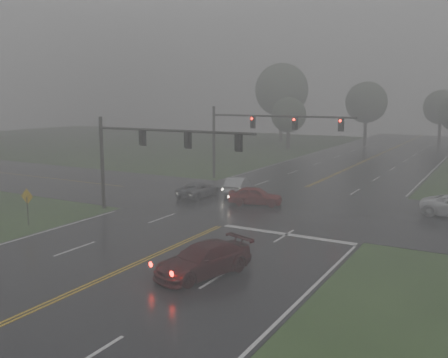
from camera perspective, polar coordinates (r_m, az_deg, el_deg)
The scene contains 15 objects.
ground at distance 21.83m, azimuth -19.84°, elevation -13.44°, with size 180.00×180.00×0.00m, color #29451D.
main_road at distance 37.31m, azimuth 4.06°, elevation -3.39°, with size 18.00×160.00×0.02m, color black.
cross_street at distance 39.08m, azimuth 5.32°, elevation -2.82°, with size 120.00×14.00×0.02m, color black.
stop_bar at distance 30.58m, azimuth 7.18°, elevation -6.34°, with size 8.50×0.50×0.01m, color silver.
sedan_maroon at distance 23.86m, azimuth -2.36°, elevation -10.87°, with size 2.05×5.05×1.46m, color #3E0B0E.
sedan_red at distance 38.55m, azimuth 3.61°, elevation -2.97°, with size 1.67×4.14×1.41m, color maroon.
sedan_silver at distance 42.82m, azimuth 1.57°, elevation -1.69°, with size 1.50×4.30×1.42m, color #ADB1B5.
car_grey at distance 41.59m, azimuth -2.90°, elevation -2.04°, with size 1.99×4.32×1.20m, color #55575C.
signal_gantry_near at distance 35.13m, azimuth -9.14°, elevation 3.65°, with size 12.70×0.30×6.81m.
signal_gantry_far at distance 48.46m, azimuth 3.54°, elevation 5.75°, with size 14.58×0.37×7.28m.
sign_diamond_west at distance 34.44m, azimuth -21.57°, elevation -2.32°, with size 1.02×0.12×2.44m.
tree_nw_a at distance 79.73m, azimuth 7.40°, elevation 7.28°, with size 5.54×5.54×8.13m.
tree_n_mid at distance 93.90m, azimuth 15.96°, elevation 8.42°, with size 7.40×7.40×10.87m.
tree_nw_b at distance 92.60m, azimuth 6.60°, elevation 10.07°, with size 9.67×9.67×14.20m.
tree_n_far at distance 101.61m, azimuth 23.57°, elevation 7.52°, with size 6.43×6.43×9.45m.
Camera 1 is at (15.56, -12.88, 8.30)m, focal length 40.00 mm.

